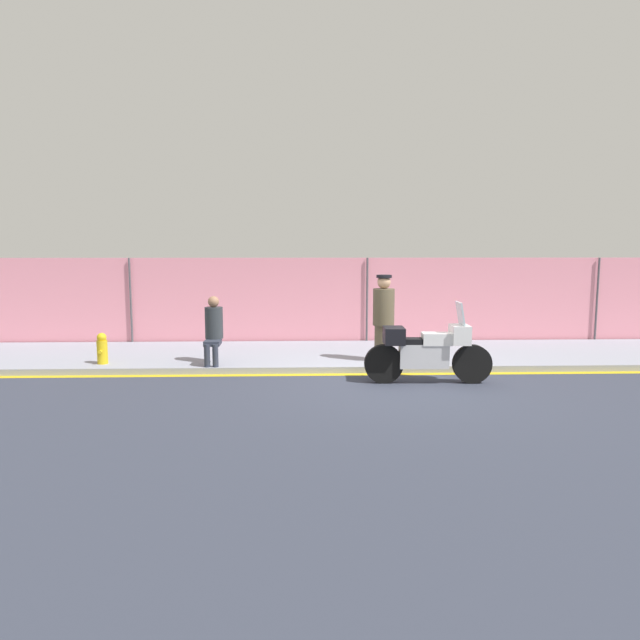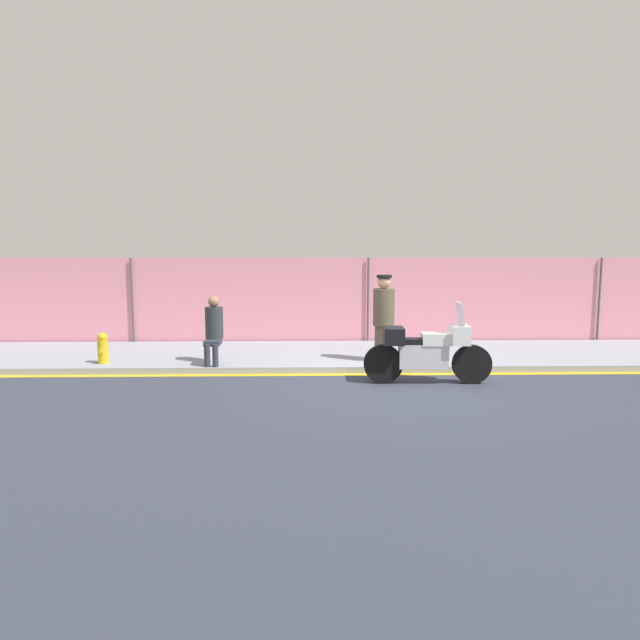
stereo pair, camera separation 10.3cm
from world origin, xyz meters
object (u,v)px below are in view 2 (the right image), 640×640
at_px(officer_standing, 384,318).
at_px(motorcycle, 427,351).
at_px(person_seated_on_curb, 214,326).
at_px(fire_hydrant, 103,348).

bearing_deg(officer_standing, motorcycle, -67.03).
bearing_deg(officer_standing, person_seated_on_curb, -178.34).
relative_size(officer_standing, person_seated_on_curb, 1.31).
bearing_deg(person_seated_on_curb, motorcycle, -17.90).
height_order(person_seated_on_curb, fire_hydrant, person_seated_on_curb).
xyz_separation_m(motorcycle, officer_standing, (-0.59, 1.40, 0.43)).
distance_m(motorcycle, fire_hydrant, 6.39).
xyz_separation_m(officer_standing, person_seated_on_curb, (-3.43, -0.10, -0.15)).
xyz_separation_m(motorcycle, fire_hydrant, (-6.25, 1.32, -0.16)).
height_order(motorcycle, fire_hydrant, motorcycle).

